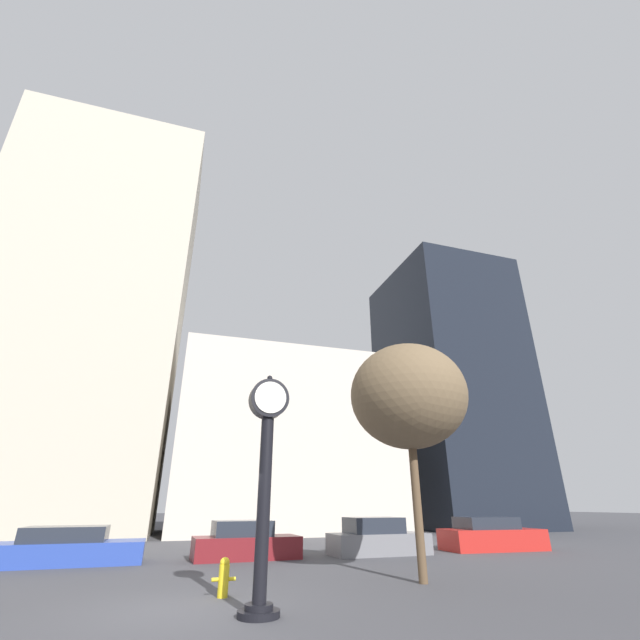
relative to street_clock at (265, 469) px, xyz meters
The scene contains 11 objects.
ground_plane 3.10m from the street_clock, 144.11° to the left, with size 200.00×200.00×0.00m, color #424247.
building_tall_tower 29.59m from the street_clock, 110.76° to the left, with size 13.19×12.00×30.57m.
building_storefront_row 26.02m from the street_clock, 76.04° to the left, with size 16.63×12.00×12.60m.
building_glass_modern 34.64m from the street_clock, 48.50° to the left, with size 10.28×12.00×23.72m.
street_clock is the anchor object (origin of this frame).
car_blue 10.73m from the street_clock, 118.26° to the left, with size 4.83×2.06×1.20m.
car_maroon 9.37m from the street_clock, 83.23° to the left, with size 4.05×1.96×1.33m.
car_grey 11.23m from the street_clock, 53.81° to the left, with size 4.11×1.89×1.41m.
car_red 15.32m from the street_clock, 36.47° to the left, with size 4.62×2.12×1.37m.
fire_hydrant_near 3.04m from the street_clock, 102.32° to the left, with size 0.54×0.23×0.80m.
bare_tree 5.81m from the street_clock, 25.69° to the left, with size 3.54×3.54×6.59m.
Camera 1 is at (-0.39, -10.28, 1.93)m, focal length 24.00 mm.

